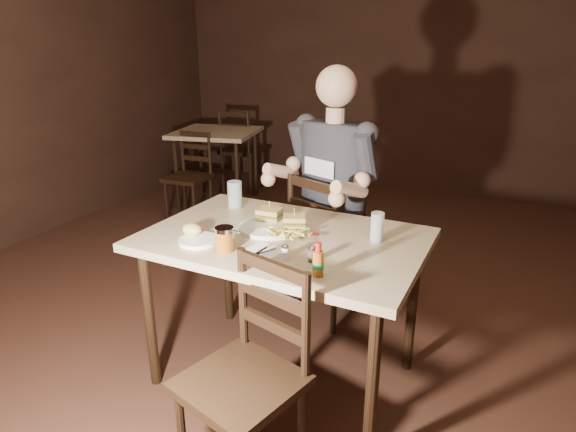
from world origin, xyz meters
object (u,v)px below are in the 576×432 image
at_px(bg_table, 216,139).
at_px(side_plate, 199,241).
at_px(bg_chair_far, 243,150).
at_px(bg_chair_near, 188,177).
at_px(hot_sauce, 318,259).
at_px(glass_left, 235,195).
at_px(glass_right, 377,227).
at_px(diner, 329,161).
at_px(dinner_plate, 269,228).
at_px(main_table, 284,251).
at_px(chair_near, 240,383).
at_px(chair_far, 332,246).
at_px(syrup_dispenser, 225,239).

relative_size(bg_table, side_plate, 5.36).
bearing_deg(bg_chair_far, side_plate, 112.96).
bearing_deg(bg_chair_near, hot_sauce, -46.96).
bearing_deg(side_plate, bg_chair_near, 126.16).
bearing_deg(hot_sauce, glass_left, 139.33).
bearing_deg(glass_right, glass_left, 168.25).
relative_size(diner, dinner_plate, 3.65).
relative_size(main_table, chair_near, 1.52).
height_order(dinner_plate, hot_sauce, hot_sauce).
height_order(bg_chair_near, diner, diner).
relative_size(bg_table, glass_right, 6.98).
height_order(chair_far, glass_left, glass_left).
distance_m(bg_chair_near, side_plate, 2.54).
distance_m(glass_left, side_plate, 0.51).
bearing_deg(glass_right, dinner_plate, -173.06).
bearing_deg(chair_far, dinner_plate, 102.21).
bearing_deg(glass_right, syrup_dispenser, -147.71).
distance_m(bg_chair_far, hot_sauce, 3.86).
distance_m(bg_table, bg_chair_near, 0.61).
relative_size(chair_far, bg_chair_far, 0.98).
xyz_separation_m(diner, dinner_plate, (-0.10, -0.59, -0.21)).
distance_m(bg_chair_near, glass_right, 2.82).
distance_m(chair_near, diner, 1.37).
relative_size(chair_far, bg_chair_near, 1.10).
height_order(bg_table, side_plate, side_plate).
bearing_deg(side_plate, bg_chair_far, 115.37).
xyz_separation_m(bg_chair_near, hot_sauce, (2.08, -2.13, 0.43)).
distance_m(bg_chair_near, syrup_dispenser, 2.67).
xyz_separation_m(chair_near, glass_right, (0.31, 0.72, 0.41)).
relative_size(main_table, dinner_plate, 4.63).
relative_size(dinner_plate, syrup_dispenser, 2.67).
bearing_deg(bg_table, dinner_plate, -53.62).
height_order(bg_table, chair_far, chair_far).
height_order(chair_near, diner, diner).
xyz_separation_m(bg_chair_far, bg_chair_near, (0.00, -1.10, -0.05)).
height_order(glass_left, hot_sauce, glass_left).
distance_m(bg_chair_near, diner, 2.23).
relative_size(chair_near, bg_chair_near, 1.05).
xyz_separation_m(bg_chair_near, side_plate, (1.49, -2.03, 0.37)).
relative_size(main_table, hot_sauce, 9.69).
bearing_deg(dinner_plate, chair_near, -73.79).
xyz_separation_m(chair_far, hot_sauce, (0.26, -1.00, 0.39)).
height_order(chair_far, bg_chair_far, bg_chair_far).
bearing_deg(syrup_dispenser, chair_far, 81.99).
distance_m(chair_far, bg_chair_far, 2.88).
height_order(chair_near, bg_chair_near, chair_near).
xyz_separation_m(chair_far, glass_right, (0.39, -0.57, 0.38)).
distance_m(chair_far, syrup_dispenser, 1.02).
bearing_deg(main_table, hot_sauce, -48.45).
xyz_separation_m(glass_right, side_plate, (-0.72, -0.33, -0.06)).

